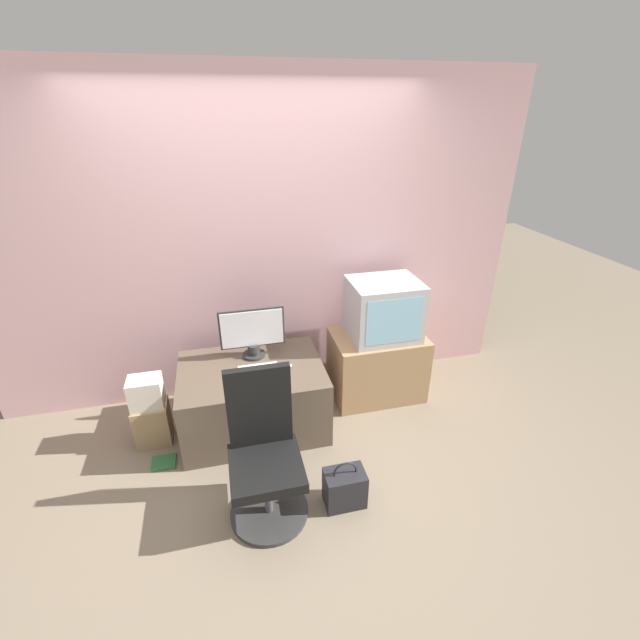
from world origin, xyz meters
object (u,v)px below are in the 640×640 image
at_px(office_chair, 265,458).
at_px(cardboard_box_lower, 153,423).
at_px(main_monitor, 252,333).
at_px(keyboard, 258,369).
at_px(mouse, 288,366).
at_px(crt_tv, 384,309).
at_px(handbag, 345,488).
at_px(book, 164,462).

distance_m(office_chair, cardboard_box_lower, 1.13).
bearing_deg(main_monitor, keyboard, -87.85).
height_order(mouse, crt_tv, crt_tv).
distance_m(office_chair, handbag, 0.56).
relative_size(cardboard_box_lower, book, 2.00).
xyz_separation_m(keyboard, handbag, (0.43, -0.86, -0.42)).
relative_size(mouse, handbag, 0.17).
distance_m(main_monitor, book, 1.13).
bearing_deg(main_monitor, book, -148.47).
height_order(cardboard_box_lower, handbag, handbag).
bearing_deg(book, office_chair, -37.89).
xyz_separation_m(main_monitor, cardboard_box_lower, (-0.81, -0.18, -0.58)).
distance_m(mouse, handbag, 0.96).
height_order(main_monitor, keyboard, main_monitor).
height_order(mouse, cardboard_box_lower, mouse).
bearing_deg(office_chair, main_monitor, 87.21).
bearing_deg(main_monitor, crt_tv, 0.26).
xyz_separation_m(keyboard, mouse, (0.22, -0.02, 0.01)).
relative_size(keyboard, office_chair, 0.30).
relative_size(crt_tv, handbag, 1.62).
xyz_separation_m(mouse, crt_tv, (0.84, 0.24, 0.27)).
distance_m(keyboard, cardboard_box_lower, 0.90).
relative_size(main_monitor, crt_tv, 0.90).
relative_size(mouse, crt_tv, 0.11).
bearing_deg(crt_tv, office_chair, -138.68).
height_order(crt_tv, cardboard_box_lower, crt_tv).
xyz_separation_m(main_monitor, handbag, (0.44, -1.08, -0.61)).
distance_m(mouse, book, 1.12).
bearing_deg(cardboard_box_lower, main_monitor, 12.67).
relative_size(keyboard, handbag, 0.86).
bearing_deg(mouse, office_chair, -110.56).
xyz_separation_m(crt_tv, handbag, (-0.64, -1.08, -0.69)).
bearing_deg(crt_tv, mouse, -163.85).
bearing_deg(keyboard, cardboard_box_lower, 177.58).
bearing_deg(keyboard, office_chair, -94.18).
xyz_separation_m(keyboard, book, (-0.74, -0.23, -0.53)).
bearing_deg(mouse, handbag, -76.19).
bearing_deg(handbag, cardboard_box_lower, 144.29).
xyz_separation_m(office_chair, handbag, (0.48, -0.09, -0.27)).
bearing_deg(book, mouse, 12.29).
bearing_deg(book, handbag, -28.22).
bearing_deg(handbag, office_chair, 168.94).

